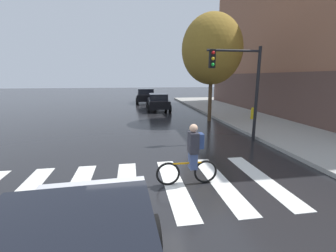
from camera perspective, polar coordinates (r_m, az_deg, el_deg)
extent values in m
plane|color=black|center=(6.41, -5.75, -14.89)|extent=(120.00, 120.00, 0.00)
cube|color=silver|center=(6.97, -32.74, -14.48)|extent=(0.55, 3.55, 0.01)
cube|color=silver|center=(6.57, -22.01, -15.01)|extent=(0.55, 3.55, 0.01)
cube|color=silver|center=(6.40, -10.28, -15.01)|extent=(0.55, 3.55, 0.01)
cube|color=silver|center=(6.49, 1.55, -14.40)|extent=(0.55, 3.55, 0.01)
cube|color=silver|center=(6.83, 12.56, -13.30)|extent=(0.55, 3.55, 0.01)
cube|color=silver|center=(7.38, 22.12, -11.95)|extent=(0.55, 3.55, 0.01)
cylinder|color=black|center=(4.18, -3.99, -25.66)|extent=(0.27, 0.69, 0.68)
cube|color=black|center=(20.51, -2.50, 5.73)|extent=(1.85, 4.30, 0.65)
cube|color=black|center=(20.32, -2.48, 7.30)|extent=(1.59, 2.08, 0.51)
cylinder|color=black|center=(21.84, -5.12, 5.23)|extent=(0.24, 0.63, 0.63)
cylinder|color=black|center=(21.98, -0.47, 5.32)|extent=(0.24, 0.63, 0.63)
cylinder|color=black|center=(19.15, -4.81, 4.27)|extent=(0.24, 0.63, 0.63)
cylinder|color=black|center=(19.31, 0.48, 4.38)|extent=(0.24, 0.63, 0.63)
cube|color=black|center=(26.43, -5.51, 7.25)|extent=(2.11, 4.78, 0.71)
cube|color=black|center=(26.23, -5.54, 8.61)|extent=(1.79, 2.33, 0.56)
cylinder|color=black|center=(27.96, -7.58, 6.73)|extent=(0.28, 0.71, 0.69)
cylinder|color=black|center=(27.99, -3.53, 6.82)|extent=(0.28, 0.71, 0.69)
cylinder|color=black|center=(24.97, -7.70, 6.10)|extent=(0.28, 0.71, 0.69)
cylinder|color=black|center=(25.01, -3.17, 6.20)|extent=(0.28, 0.71, 0.69)
torus|color=black|center=(6.57, 9.29, -11.12)|extent=(0.66, 0.07, 0.66)
torus|color=black|center=(6.34, 0.01, -11.82)|extent=(0.66, 0.07, 0.66)
cylinder|color=orange|center=(6.33, 4.78, -9.17)|extent=(0.89, 0.06, 0.05)
cylinder|color=orange|center=(6.34, 6.19, -8.49)|extent=(0.04, 0.04, 0.45)
cube|color=#384772|center=(6.32, 6.20, -8.06)|extent=(0.20, 0.28, 0.56)
cube|color=#26262D|center=(6.18, 6.30, -4.14)|extent=(0.24, 0.36, 0.56)
sphere|color=tan|center=(6.08, 6.38, -0.52)|extent=(0.22, 0.22, 0.22)
cube|color=navy|center=(6.22, 7.92, -3.62)|extent=(0.16, 0.28, 0.40)
cylinder|color=black|center=(11.17, 21.14, 7.17)|extent=(0.14, 0.14, 4.20)
cylinder|color=black|center=(10.64, 16.09, 17.56)|extent=(2.40, 0.10, 0.10)
cube|color=black|center=(10.25, 10.91, 16.07)|extent=(0.24, 0.20, 0.76)
sphere|color=red|center=(10.17, 11.19, 17.45)|extent=(0.14, 0.14, 0.14)
sphere|color=gold|center=(10.15, 11.13, 16.10)|extent=(0.14, 0.14, 0.14)
sphere|color=green|center=(10.13, 11.07, 14.75)|extent=(0.14, 0.14, 0.14)
cylinder|color=gold|center=(16.32, 20.20, 2.79)|extent=(0.22, 0.22, 0.65)
sphere|color=gold|center=(16.27, 20.29, 4.05)|extent=(0.18, 0.18, 0.18)
cylinder|color=gold|center=(16.40, 20.70, 2.90)|extent=(0.12, 0.09, 0.09)
cylinder|color=#4C3823|center=(15.59, 10.40, 6.88)|extent=(0.24, 0.24, 3.08)
ellipsoid|color=olive|center=(15.62, 10.85, 18.19)|extent=(3.84, 3.84, 4.41)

